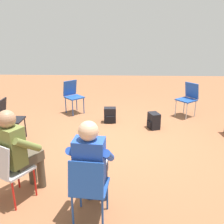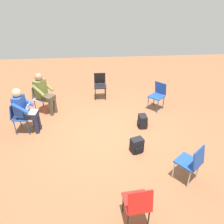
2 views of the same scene
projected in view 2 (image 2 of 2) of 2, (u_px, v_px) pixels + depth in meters
The scene contains 11 objects.
ground_plane at pixel (106, 134), 5.73m from camera, with size 14.00×14.00×0.00m, color brown.
chair_northwest at pixel (40, 96), 6.55m from camera, with size 0.57×0.55×0.85m.
chair_southeast at pixel (192, 161), 4.15m from camera, with size 0.58×0.58×0.85m.
chair_south at pixel (138, 203), 3.36m from camera, with size 0.44×0.47×0.85m.
chair_north at pixel (100, 84), 7.37m from camera, with size 0.40×0.44×0.85m.
chair_west at pixel (19, 115), 5.62m from camera, with size 0.47×0.44×0.85m.
chair_northeast at pixel (158, 94), 6.69m from camera, with size 0.59×0.58×0.85m.
person_with_laptop at pixel (24, 108), 5.52m from camera, with size 0.55×0.53×1.24m.
person_in_olive at pixel (43, 91), 6.39m from camera, with size 0.63×0.62×1.24m.
backpack_near_laptop_user at pixel (142, 122), 5.95m from camera, with size 0.26×0.29×0.36m.
backpack_by_empty_chair at pixel (137, 146), 5.07m from camera, with size 0.33×0.30×0.36m.
Camera 2 is at (-0.25, -4.64, 3.41)m, focal length 35.00 mm.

